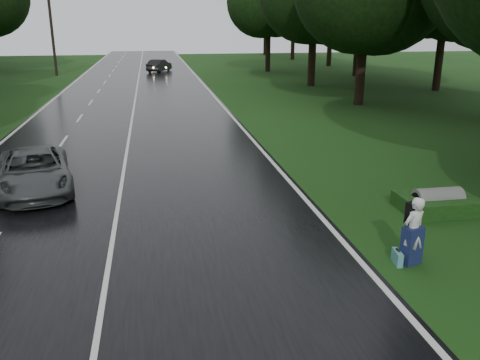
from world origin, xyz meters
name	(u,v)px	position (x,y,z in m)	size (l,w,h in m)	color
ground	(106,284)	(0.00, 0.00, 0.00)	(160.00, 160.00, 0.00)	#193E12
road	(132,117)	(0.00, 20.00, 0.02)	(12.00, 140.00, 0.04)	black
lane_center	(132,116)	(0.00, 20.00, 0.04)	(0.12, 140.00, 0.01)	silver
grey_car	(34,171)	(-2.74, 6.72, 0.71)	(2.22, 4.82, 1.34)	#474A4C
far_car	(159,65)	(2.20, 47.78, 0.71)	(1.43, 4.09, 1.35)	black
hitchhiker	(413,233)	(6.95, -0.20, 0.76)	(0.69, 0.67, 1.63)	silver
suitcase	(397,257)	(6.62, -0.20, 0.16)	(0.13, 0.46, 0.33)	teal
culvert	(436,210)	(9.41, 2.82, 0.00)	(0.71, 0.71, 1.42)	slate
utility_pole_far	(57,75)	(-8.50, 45.79, 0.00)	(1.80, 0.28, 9.00)	black
tree_right_d	(358,105)	(15.02, 22.14, 0.00)	(8.47, 8.47, 13.23)	black
tree_right_e	(311,86)	(15.07, 32.83, 0.00)	(8.75, 8.75, 13.68)	black
tree_right_f	(268,71)	(14.31, 46.43, 0.00)	(8.70, 8.70, 13.60)	black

